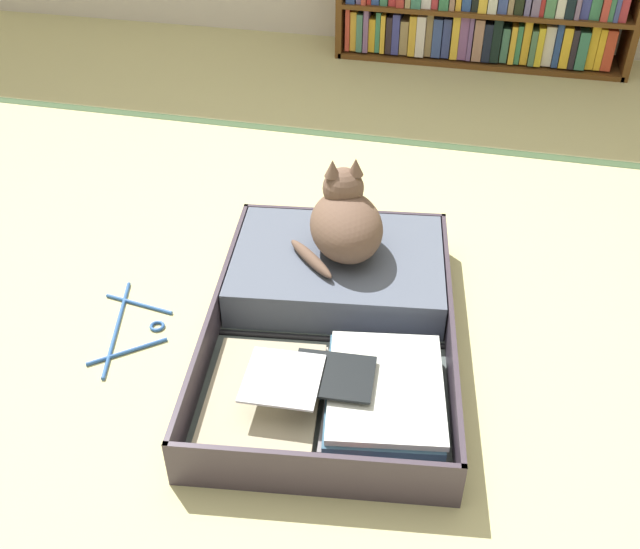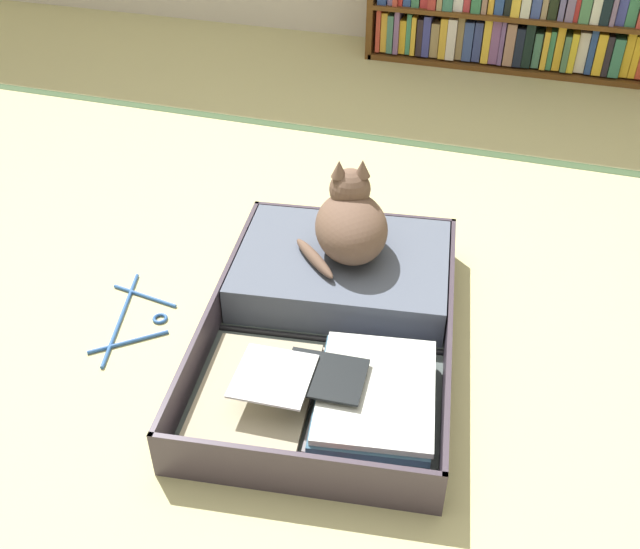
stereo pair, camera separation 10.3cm
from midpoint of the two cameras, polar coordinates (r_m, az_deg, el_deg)
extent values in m
plane|color=#C3BD82|center=(1.83, -4.72, -6.54)|extent=(10.00, 10.00, 0.00)
cube|color=#384E30|center=(2.85, 2.88, 10.82)|extent=(4.80, 0.05, 0.00)
cube|color=brown|center=(3.70, 11.67, 16.63)|extent=(1.33, 0.29, 0.02)
cube|color=brown|center=(3.63, 12.15, 20.09)|extent=(1.30, 0.29, 0.02)
cube|color=#C33F2F|center=(3.72, 1.73, 19.42)|extent=(0.02, 0.24, 0.20)
cube|color=gold|center=(3.73, 2.19, 19.33)|extent=(0.03, 0.24, 0.18)
cube|color=#467A64|center=(3.72, 2.67, 19.19)|extent=(0.03, 0.24, 0.18)
cube|color=slate|center=(3.70, 3.16, 19.33)|extent=(0.02, 0.24, 0.20)
cube|color=gold|center=(3.72, 3.65, 19.02)|extent=(0.03, 0.24, 0.16)
cube|color=#3C8965|center=(3.71, 4.10, 19.22)|extent=(0.02, 0.24, 0.19)
cube|color=gold|center=(3.70, 4.48, 19.08)|extent=(0.02, 0.24, 0.18)
cube|color=#2A2026|center=(3.70, 4.96, 18.98)|extent=(0.03, 0.24, 0.17)
cube|color=#3A3E8F|center=(3.69, 5.49, 19.04)|extent=(0.03, 0.24, 0.19)
cube|color=#9C8456|center=(3.70, 6.13, 18.78)|extent=(0.04, 0.24, 0.16)
cube|color=gold|center=(3.68, 6.77, 18.88)|extent=(0.03, 0.24, 0.19)
cube|color=silver|center=(3.67, 7.40, 18.82)|extent=(0.04, 0.24, 0.19)
cube|color=#947A4F|center=(3.68, 8.06, 18.90)|extent=(0.03, 0.24, 0.20)
cube|color=#364B8C|center=(3.68, 8.67, 18.66)|extent=(0.04, 0.24, 0.18)
cube|color=navy|center=(3.68, 9.39, 18.61)|extent=(0.04, 0.24, 0.18)
cube|color=gold|center=(3.66, 10.06, 18.64)|extent=(0.03, 0.24, 0.20)
cube|color=#7E5189|center=(3.67, 10.69, 18.58)|extent=(0.04, 0.24, 0.20)
cube|color=#6F518B|center=(3.66, 11.21, 18.49)|extent=(0.02, 0.24, 0.20)
cube|color=#A47863|center=(3.66, 11.79, 18.34)|extent=(0.04, 0.24, 0.19)
cube|color=#171E2F|center=(3.66, 12.47, 18.12)|extent=(0.04, 0.24, 0.17)
cube|color=black|center=(3.66, 13.15, 18.23)|extent=(0.04, 0.24, 0.20)
cube|color=#427860|center=(3.68, 13.78, 17.87)|extent=(0.03, 0.24, 0.16)
cube|color=gold|center=(3.66, 14.36, 17.83)|extent=(0.02, 0.24, 0.17)
cube|color=#397E52|center=(3.67, 14.78, 17.82)|extent=(0.02, 0.24, 0.17)
cube|color=gold|center=(3.67, 15.34, 17.97)|extent=(0.03, 0.24, 0.20)
cube|color=#497350|center=(3.66, 15.83, 17.51)|extent=(0.03, 0.24, 0.16)
cube|color=gold|center=(3.66, 16.32, 17.55)|extent=(0.03, 0.24, 0.18)
cube|color=silver|center=(3.68, 16.96, 17.57)|extent=(0.04, 0.24, 0.18)
cube|color=navy|center=(3.67, 17.61, 17.58)|extent=(0.03, 0.24, 0.20)
cube|color=yellow|center=(3.67, 18.18, 17.33)|extent=(0.04, 0.24, 0.18)
cube|color=black|center=(3.67, 18.73, 17.19)|extent=(0.03, 0.24, 0.18)
cube|color=#387A5E|center=(3.68, 19.33, 17.02)|extent=(0.04, 0.24, 0.17)
cube|color=gold|center=(3.70, 20.06, 17.19)|extent=(0.04, 0.24, 0.20)
cube|color=yellow|center=(3.70, 20.58, 17.00)|extent=(0.03, 0.24, 0.18)
cube|color=#C44027|center=(3.70, 21.17, 16.86)|extent=(0.04, 0.24, 0.18)
cube|color=#3C333E|center=(1.69, -1.57, -10.84)|extent=(0.66, 0.54, 0.01)
cube|color=#3C333E|center=(1.50, -2.64, -15.74)|extent=(0.60, 0.09, 0.13)
cube|color=#3C333E|center=(1.70, -11.71, -8.62)|extent=(0.08, 0.46, 0.13)
cube|color=#3C333E|center=(1.64, 8.89, -10.09)|extent=(0.08, 0.46, 0.13)
cube|color=#4B5652|center=(1.68, -1.57, -10.61)|extent=(0.64, 0.51, 0.01)
cube|color=#3C333E|center=(2.02, -0.05, -1.12)|extent=(0.66, 0.54, 0.01)
cube|color=#3C333E|center=(2.17, 0.52, 3.73)|extent=(0.60, 0.09, 0.13)
cube|color=#3C333E|center=(2.03, -8.39, 0.65)|extent=(0.08, 0.46, 0.13)
cube|color=#3C333E|center=(1.99, 8.49, -0.30)|extent=(0.08, 0.46, 0.13)
cube|color=#4B5652|center=(2.02, -0.05, -0.89)|extent=(0.64, 0.51, 0.01)
cylinder|color=black|center=(1.84, -0.73, -5.26)|extent=(0.58, 0.10, 0.02)
cube|color=#AFA693|center=(1.69, -6.34, -10.03)|extent=(0.30, 0.41, 0.02)
cube|color=tan|center=(1.67, -6.35, -9.68)|extent=(0.30, 0.39, 0.02)
cube|color=gray|center=(1.66, 3.04, -10.67)|extent=(0.31, 0.43, 0.02)
cube|color=slate|center=(1.65, 3.17, -10.07)|extent=(0.29, 0.37, 0.02)
cube|color=#32536A|center=(1.64, 3.25, -9.45)|extent=(0.31, 0.39, 0.02)
cube|color=silver|center=(1.62, 3.46, -8.95)|extent=(0.31, 0.38, 0.02)
cube|color=white|center=(1.61, -4.87, -8.28)|extent=(0.18, 0.18, 0.01)
cube|color=black|center=(1.62, -0.79, -8.08)|extent=(0.19, 0.16, 0.01)
cube|color=#4F5768|center=(1.99, -0.05, 0.32)|extent=(0.63, 0.51, 0.11)
cylinder|color=black|center=(2.18, -3.87, 3.78)|extent=(0.02, 0.02, 0.11)
cylinder|color=black|center=(2.16, 4.90, 3.32)|extent=(0.02, 0.02, 0.11)
cube|color=red|center=(1.52, -5.24, -15.39)|extent=(0.04, 0.01, 0.03)
cube|color=white|center=(1.50, -4.37, -15.16)|extent=(0.03, 0.01, 0.02)
cube|color=red|center=(1.48, 0.70, -15.13)|extent=(0.04, 0.01, 0.03)
ellipsoid|color=brown|center=(1.92, 0.56, 3.83)|extent=(0.28, 0.32, 0.16)
ellipsoid|color=brown|center=(2.00, 0.26, 4.10)|extent=(0.16, 0.14, 0.09)
sphere|color=brown|center=(1.92, 0.32, 6.88)|extent=(0.11, 0.11, 0.11)
cone|color=brown|center=(1.89, 1.29, 8.57)|extent=(0.04, 0.04, 0.05)
cone|color=brown|center=(1.88, -0.59, 8.46)|extent=(0.04, 0.04, 0.05)
sphere|color=gold|center=(1.96, 0.73, 7.76)|extent=(0.02, 0.02, 0.02)
sphere|color=gold|center=(1.96, -0.45, 7.68)|extent=(0.02, 0.02, 0.02)
ellipsoid|color=brown|center=(1.90, -2.29, 1.26)|extent=(0.17, 0.16, 0.03)
cylinder|color=#2A5596|center=(1.98, -17.34, -4.09)|extent=(0.11, 0.37, 0.01)
cylinder|color=#2A5596|center=(2.04, -15.67, -2.32)|extent=(0.21, 0.04, 0.01)
cylinder|color=#2A5596|center=(1.90, -16.65, -5.95)|extent=(0.17, 0.14, 0.01)
torus|color=#2A5596|center=(1.96, -14.35, -4.05)|extent=(0.05, 0.05, 0.01)
camera|label=1|loc=(0.05, -91.66, -1.25)|focal=40.09mm
camera|label=2|loc=(0.05, 88.34, 1.25)|focal=40.09mm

